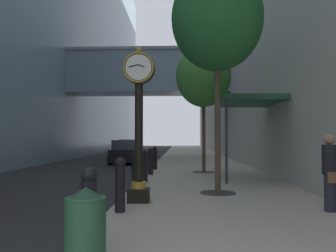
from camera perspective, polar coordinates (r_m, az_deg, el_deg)
ground_plane at (r=28.90m, az=-1.29°, el=-5.58°), size 110.00×110.00×0.00m
sidewalk_right at (r=31.87m, az=4.15°, el=-5.11°), size 5.69×80.00×0.14m
building_block_left at (r=36.83m, az=-21.05°, el=18.15°), size 22.61×80.00×28.93m
street_clock at (r=9.29m, az=-4.78°, el=1.55°), size 0.84×0.55×4.11m
bollard_nearest at (r=5.50m, az=-12.76°, el=-12.73°), size 0.25×0.25×1.24m
bollard_second at (r=8.11m, az=-7.81°, el=-9.25°), size 0.25×0.25×1.24m
bollard_third at (r=10.77m, az=-5.33°, el=-7.46°), size 0.25×0.25×1.24m
bollard_fourth at (r=13.44m, az=-3.84°, el=-6.36°), size 0.25×0.25×1.24m
bollard_fifth at (r=16.13m, az=-2.85°, el=-5.63°), size 0.25×0.25×1.24m
bollard_sixth at (r=18.82m, az=-2.15°, el=-5.11°), size 0.25×0.25×1.24m
street_tree_near at (r=11.40m, az=8.00°, el=16.84°), size 2.83×2.83×7.00m
street_tree_mid_near at (r=17.50m, az=5.80°, el=8.13°), size 2.71×2.71×6.32m
trash_bin at (r=4.76m, az=-13.32°, el=-15.76°), size 0.53×0.53×1.05m
pedestrian_walking at (r=8.86m, az=24.89°, el=-6.51°), size 0.40×0.49×1.78m
storefront_awning at (r=14.87m, az=12.79°, el=3.73°), size 2.40×3.60×3.30m
car_white_near at (r=34.84m, az=-6.22°, el=-3.61°), size 2.10×4.41×1.68m
car_black_mid at (r=24.92m, az=-6.99°, el=-4.27°), size 2.11×4.06×1.68m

